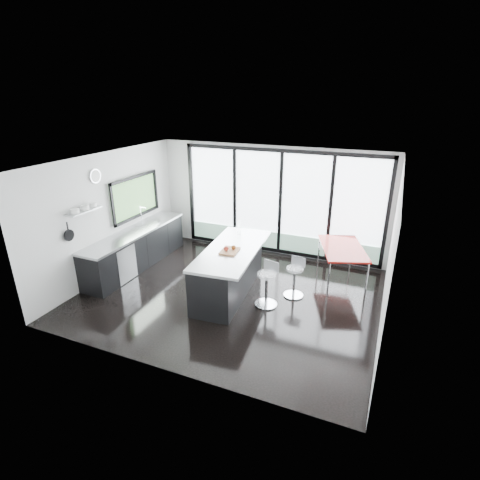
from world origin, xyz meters
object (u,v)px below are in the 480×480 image
at_px(bar_stool_near, 266,289).
at_px(red_table, 341,264).
at_px(bar_stool_far, 294,282).
at_px(island, 229,270).

xyz_separation_m(bar_stool_near, red_table, (1.20, 1.64, 0.05)).
bearing_deg(bar_stool_far, red_table, 67.29).
bearing_deg(island, red_table, 33.85).
distance_m(island, bar_stool_far, 1.39).
bearing_deg(red_table, island, -146.15).
relative_size(bar_stool_near, bar_stool_far, 1.09).
relative_size(island, red_table, 1.67).
bearing_deg(bar_stool_near, red_table, 69.26).
height_order(island, red_table, island).
xyz_separation_m(island, bar_stool_far, (1.33, 0.35, -0.19)).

